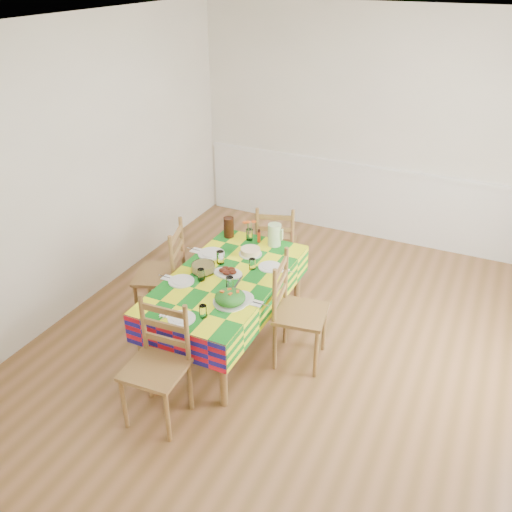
{
  "coord_description": "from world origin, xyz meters",
  "views": [
    {
      "loc": [
        1.33,
        -3.68,
        3.11
      ],
      "look_at": [
        -0.37,
        -0.08,
        0.9
      ],
      "focal_mm": 38.0,
      "sensor_mm": 36.0,
      "label": 1
    }
  ],
  "objects_px": {
    "chair_right": "(296,312)",
    "chair_far": "(275,245)",
    "chair_near": "(158,365)",
    "chair_left": "(164,275)",
    "dining_table": "(226,283)",
    "tea_pitcher": "(229,227)",
    "green_pitcher": "(274,235)",
    "meat_platter": "(228,272)"
  },
  "relations": [
    {
      "from": "chair_right",
      "to": "chair_far",
      "type": "bearing_deg",
      "value": 22.81
    },
    {
      "from": "chair_near",
      "to": "chair_left",
      "type": "bearing_deg",
      "value": 118.26
    },
    {
      "from": "dining_table",
      "to": "tea_pitcher",
      "type": "height_order",
      "value": "tea_pitcher"
    },
    {
      "from": "chair_left",
      "to": "green_pitcher",
      "type": "bearing_deg",
      "value": 112.1
    },
    {
      "from": "tea_pitcher",
      "to": "chair_far",
      "type": "relative_size",
      "value": 0.22
    },
    {
      "from": "meat_platter",
      "to": "chair_left",
      "type": "height_order",
      "value": "chair_left"
    },
    {
      "from": "green_pitcher",
      "to": "chair_right",
      "type": "xyz_separation_m",
      "value": [
        0.52,
        -0.73,
        -0.28
      ]
    },
    {
      "from": "meat_platter",
      "to": "tea_pitcher",
      "type": "distance_m",
      "value": 0.73
    },
    {
      "from": "green_pitcher",
      "to": "chair_left",
      "type": "distance_m",
      "value": 1.11
    },
    {
      "from": "dining_table",
      "to": "chair_left",
      "type": "height_order",
      "value": "chair_left"
    },
    {
      "from": "chair_far",
      "to": "chair_right",
      "type": "distance_m",
      "value": 1.26
    },
    {
      "from": "chair_left",
      "to": "tea_pitcher",
      "type": "bearing_deg",
      "value": 134.93
    },
    {
      "from": "dining_table",
      "to": "green_pitcher",
      "type": "distance_m",
      "value": 0.76
    },
    {
      "from": "meat_platter",
      "to": "chair_left",
      "type": "distance_m",
      "value": 0.69
    },
    {
      "from": "chair_near",
      "to": "chair_left",
      "type": "xyz_separation_m",
      "value": [
        -0.67,
        1.08,
        0.02
      ]
    },
    {
      "from": "dining_table",
      "to": "chair_far",
      "type": "height_order",
      "value": "chair_far"
    },
    {
      "from": "chair_near",
      "to": "chair_right",
      "type": "xyz_separation_m",
      "value": [
        0.67,
        1.05,
        0.01
      ]
    },
    {
      "from": "green_pitcher",
      "to": "chair_right",
      "type": "relative_size",
      "value": 0.22
    },
    {
      "from": "green_pitcher",
      "to": "chair_near",
      "type": "distance_m",
      "value": 1.81
    },
    {
      "from": "meat_platter",
      "to": "tea_pitcher",
      "type": "height_order",
      "value": "tea_pitcher"
    },
    {
      "from": "meat_platter",
      "to": "chair_right",
      "type": "bearing_deg",
      "value": -4.75
    },
    {
      "from": "chair_near",
      "to": "chair_far",
      "type": "xyz_separation_m",
      "value": [
        0.02,
        2.13,
        -0.02
      ]
    },
    {
      "from": "green_pitcher",
      "to": "chair_right",
      "type": "distance_m",
      "value": 0.94
    },
    {
      "from": "dining_table",
      "to": "chair_near",
      "type": "height_order",
      "value": "chair_near"
    },
    {
      "from": "meat_platter",
      "to": "chair_right",
      "type": "distance_m",
      "value": 0.7
    },
    {
      "from": "chair_right",
      "to": "chair_left",
      "type": "bearing_deg",
      "value": 80.43
    },
    {
      "from": "meat_platter",
      "to": "chair_far",
      "type": "height_order",
      "value": "chair_far"
    },
    {
      "from": "chair_near",
      "to": "chair_far",
      "type": "distance_m",
      "value": 2.13
    },
    {
      "from": "chair_left",
      "to": "dining_table",
      "type": "bearing_deg",
      "value": 69.94
    },
    {
      "from": "chair_near",
      "to": "chair_right",
      "type": "relative_size",
      "value": 0.98
    },
    {
      "from": "chair_far",
      "to": "chair_left",
      "type": "relative_size",
      "value": 0.93
    },
    {
      "from": "tea_pitcher",
      "to": "chair_right",
      "type": "xyz_separation_m",
      "value": [
        1.0,
        -0.7,
        -0.28
      ]
    },
    {
      "from": "chair_near",
      "to": "meat_platter",
      "type": "bearing_deg",
      "value": 86.56
    },
    {
      "from": "tea_pitcher",
      "to": "chair_right",
      "type": "relative_size",
      "value": 0.21
    },
    {
      "from": "green_pitcher",
      "to": "chair_left",
      "type": "height_order",
      "value": "chair_left"
    },
    {
      "from": "tea_pitcher",
      "to": "meat_platter",
      "type": "bearing_deg",
      "value": -62.88
    },
    {
      "from": "chair_right",
      "to": "tea_pitcher",
      "type": "bearing_deg",
      "value": 46.46
    },
    {
      "from": "chair_near",
      "to": "chair_far",
      "type": "bearing_deg",
      "value": 86.03
    },
    {
      "from": "chair_left",
      "to": "chair_right",
      "type": "height_order",
      "value": "chair_left"
    },
    {
      "from": "dining_table",
      "to": "chair_far",
      "type": "bearing_deg",
      "value": 89.27
    },
    {
      "from": "green_pitcher",
      "to": "chair_right",
      "type": "bearing_deg",
      "value": -54.37
    },
    {
      "from": "chair_left",
      "to": "chair_right",
      "type": "relative_size",
      "value": 1.02
    }
  ]
}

